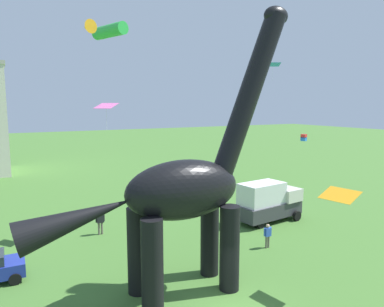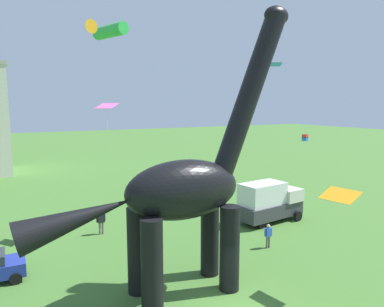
% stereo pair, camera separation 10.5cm
% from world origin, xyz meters
% --- Properties ---
extents(dinosaur_sculpture, '(13.77, 2.92, 14.39)m').
position_xyz_m(dinosaur_sculpture, '(-0.85, 3.18, 5.20)').
color(dinosaur_sculpture, black).
rests_on(dinosaur_sculpture, ground_plane).
extents(parked_box_truck, '(5.80, 2.73, 3.20)m').
position_xyz_m(parked_box_truck, '(10.10, 9.60, 1.65)').
color(parked_box_truck, '#38383D').
rests_on(parked_box_truck, ground_plane).
extents(person_far_spectator, '(0.67, 0.29, 1.78)m').
position_xyz_m(person_far_spectator, '(-2.46, 13.07, 1.08)').
color(person_far_spectator, '#6B6056').
rests_on(person_far_spectator, ground_plane).
extents(person_photographer, '(0.60, 0.26, 1.60)m').
position_xyz_m(person_photographer, '(6.51, 5.42, 0.97)').
color(person_photographer, '#6B6056').
rests_on(person_photographer, ground_plane).
extents(kite_far_right, '(0.57, 0.57, 0.64)m').
position_xyz_m(kite_far_right, '(17.00, 12.78, 6.19)').
color(kite_far_right, red).
extents(kite_far_left, '(1.95, 1.79, 1.98)m').
position_xyz_m(kite_far_left, '(17.68, 18.28, 13.53)').
color(kite_far_left, '#287AE5').
extents(kite_apex, '(1.71, 1.78, 1.85)m').
position_xyz_m(kite_apex, '(-1.87, 12.67, 9.20)').
color(kite_apex, pink).
extents(kite_near_high, '(1.47, 1.84, 0.43)m').
position_xyz_m(kite_near_high, '(5.83, -0.48, 4.96)').
color(kite_near_high, orange).
extents(kite_high_left, '(2.54, 2.64, 0.75)m').
position_xyz_m(kite_high_left, '(-2.86, 8.70, 13.42)').
color(kite_high_left, green).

